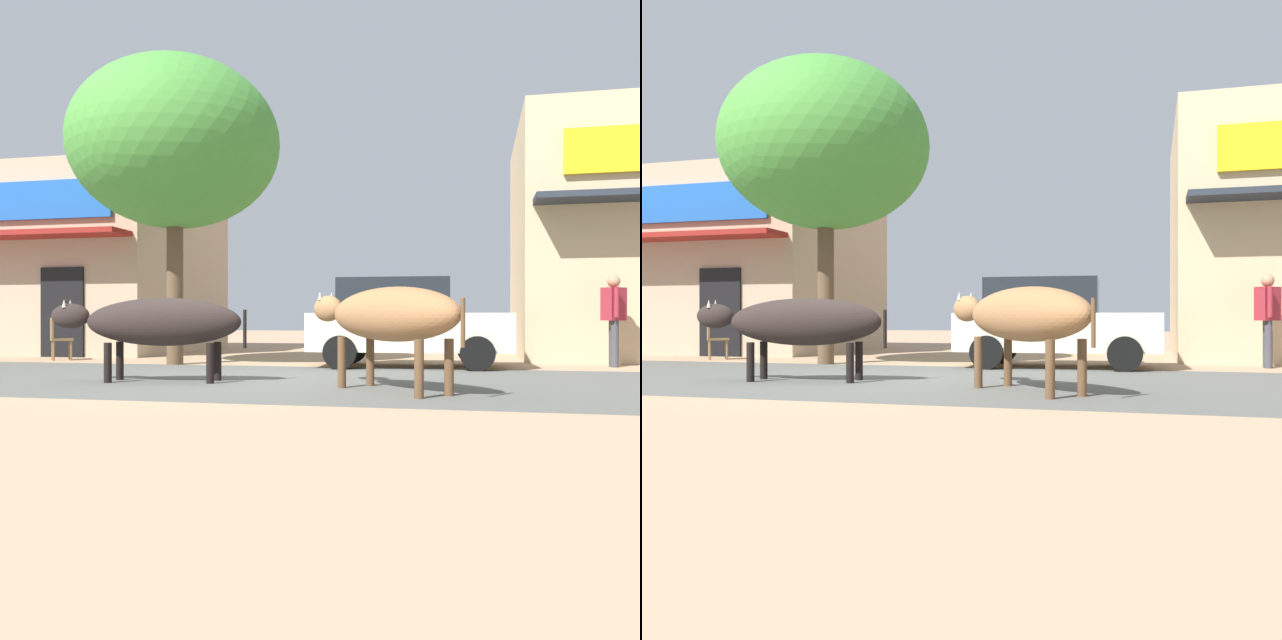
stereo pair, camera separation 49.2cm
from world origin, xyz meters
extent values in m
plane|color=tan|center=(0.00, 0.00, 0.00)|extent=(80.00, 80.00, 0.00)
cube|color=#5A5A55|center=(0.00, 0.00, 0.00)|extent=(72.00, 5.55, 0.00)
cube|color=tan|center=(-6.90, 7.59, 2.36)|extent=(6.15, 5.86, 4.72)
cube|color=blue|center=(-6.90, 4.60, 3.68)|extent=(4.92, 0.10, 0.90)
cube|color=maroon|center=(-6.90, 4.21, 2.83)|extent=(5.91, 0.90, 0.12)
cube|color=black|center=(-5.72, 4.63, 1.05)|extent=(1.10, 0.06, 2.10)
cylinder|color=brown|center=(-2.05, 2.82, 1.49)|extent=(0.32, 0.32, 2.98)
ellipsoid|color=#459138|center=(-2.05, 2.82, 4.32)|extent=(4.11, 4.11, 3.29)
cube|color=beige|center=(2.49, 3.19, 0.65)|extent=(3.75, 1.88, 0.70)
cube|color=#1E2328|center=(2.22, 3.18, 1.32)|extent=(2.09, 1.66, 0.64)
cylinder|color=black|center=(3.64, 4.10, 0.30)|extent=(0.61, 0.21, 0.60)
cylinder|color=black|center=(3.73, 2.41, 0.30)|extent=(0.61, 0.21, 0.60)
cylinder|color=black|center=(1.26, 3.97, 0.30)|extent=(0.61, 0.21, 0.60)
cylinder|color=black|center=(1.35, 2.28, 0.30)|extent=(0.61, 0.21, 0.60)
ellipsoid|color=#2A211F|center=(-0.64, -0.60, 0.85)|extent=(2.31, 0.97, 0.68)
ellipsoid|color=#2A211F|center=(-2.00, -0.80, 0.94)|extent=(0.59, 0.36, 0.36)
cone|color=beige|center=(-2.03, -0.91, 1.12)|extent=(0.06, 0.06, 0.12)
cone|color=beige|center=(-2.06, -0.71, 1.12)|extent=(0.06, 0.06, 0.12)
cylinder|color=black|center=(-1.33, -0.93, 0.28)|extent=(0.11, 0.11, 0.56)
cylinder|color=black|center=(-1.39, -0.48, 0.28)|extent=(0.11, 0.11, 0.56)
cylinder|color=black|center=(0.11, -0.72, 0.28)|extent=(0.11, 0.11, 0.56)
cylinder|color=black|center=(0.05, -0.27, 0.28)|extent=(0.11, 0.11, 0.56)
cylinder|color=black|center=(0.52, -0.44, 0.75)|extent=(0.05, 0.05, 0.55)
ellipsoid|color=#996940|center=(2.69, -1.22, 0.95)|extent=(2.10, 2.00, 0.67)
ellipsoid|color=#996940|center=(1.69, -0.30, 1.04)|extent=(0.60, 0.58, 0.36)
cone|color=beige|center=(1.58, -0.34, 1.22)|extent=(0.06, 0.06, 0.12)
cone|color=beige|center=(1.72, -0.19, 1.22)|extent=(0.06, 0.06, 0.12)
cylinder|color=brown|center=(2.00, -0.90, 0.33)|extent=(0.11, 0.11, 0.67)
cylinder|color=brown|center=(2.32, -0.55, 0.33)|extent=(0.11, 0.11, 0.67)
cylinder|color=brown|center=(3.07, -1.88, 0.33)|extent=(0.11, 0.11, 0.67)
cylinder|color=brown|center=(3.39, -1.53, 0.33)|extent=(0.11, 0.11, 0.67)
cylinder|color=brown|center=(3.55, -2.00, 0.85)|extent=(0.05, 0.05, 0.54)
cylinder|color=#3F3F47|center=(6.20, 4.08, 0.43)|extent=(0.14, 0.14, 0.86)
cylinder|color=#3F3F47|center=(6.20, 3.90, 0.43)|extent=(0.14, 0.14, 0.86)
cube|color=maroon|center=(6.20, 3.99, 1.17)|extent=(0.47, 0.45, 0.61)
sphere|color=tan|center=(6.20, 3.99, 1.59)|extent=(0.23, 0.23, 0.23)
cylinder|color=maroon|center=(6.20, 4.25, 1.20)|extent=(0.09, 0.09, 0.55)
cylinder|color=maroon|center=(6.20, 3.73, 1.20)|extent=(0.09, 0.09, 0.55)
cube|color=brown|center=(-5.02, 3.55, 0.45)|extent=(0.62, 0.62, 0.05)
cube|color=brown|center=(-5.17, 3.43, 0.70)|extent=(0.31, 0.37, 0.44)
cylinder|color=brown|center=(-4.99, 3.80, 0.21)|extent=(0.04, 0.04, 0.43)
cylinder|color=brown|center=(-4.77, 3.52, 0.21)|extent=(0.04, 0.04, 0.43)
cylinder|color=brown|center=(-5.26, 3.58, 0.21)|extent=(0.04, 0.04, 0.43)
cylinder|color=brown|center=(-5.04, 3.30, 0.21)|extent=(0.04, 0.04, 0.43)
camera|label=1|loc=(3.68, -9.60, 0.90)|focal=38.42mm
camera|label=2|loc=(4.16, -9.48, 0.90)|focal=38.42mm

